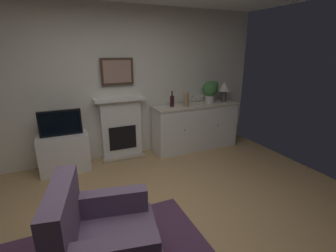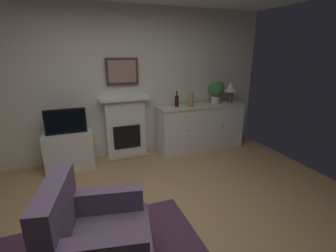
% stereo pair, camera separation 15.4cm
% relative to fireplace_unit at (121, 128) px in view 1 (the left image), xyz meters
% --- Properties ---
extents(ground_plane, '(5.73, 4.55, 0.10)m').
position_rel_fireplace_unit_xyz_m(ground_plane, '(-0.12, -2.12, -0.60)').
color(ground_plane, tan).
rests_on(ground_plane, ground).
extents(wall_rear, '(5.73, 0.06, 2.61)m').
position_rel_fireplace_unit_xyz_m(wall_rear, '(-0.12, 0.13, 0.76)').
color(wall_rear, silver).
rests_on(wall_rear, ground_plane).
extents(fireplace_unit, '(0.87, 0.30, 1.10)m').
position_rel_fireplace_unit_xyz_m(fireplace_unit, '(0.00, 0.00, 0.00)').
color(fireplace_unit, white).
rests_on(fireplace_unit, ground_plane).
extents(framed_picture, '(0.55, 0.04, 0.45)m').
position_rel_fireplace_unit_xyz_m(framed_picture, '(0.00, 0.05, 0.99)').
color(framed_picture, '#473323').
extents(sideboard_cabinet, '(1.70, 0.49, 0.88)m').
position_rel_fireplace_unit_xyz_m(sideboard_cabinet, '(1.43, -0.18, -0.11)').
color(sideboard_cabinet, white).
rests_on(sideboard_cabinet, ground_plane).
extents(table_lamp, '(0.26, 0.26, 0.40)m').
position_rel_fireplace_unit_xyz_m(table_lamp, '(2.07, -0.18, 0.61)').
color(table_lamp, '#4C4742').
rests_on(table_lamp, sideboard_cabinet).
extents(wine_bottle, '(0.08, 0.08, 0.29)m').
position_rel_fireplace_unit_xyz_m(wine_bottle, '(0.93, -0.15, 0.44)').
color(wine_bottle, '#331419').
rests_on(wine_bottle, sideboard_cabinet).
extents(wine_glass_left, '(0.07, 0.07, 0.16)m').
position_rel_fireplace_unit_xyz_m(wine_glass_left, '(1.35, -0.14, 0.46)').
color(wine_glass_left, silver).
rests_on(wine_glass_left, sideboard_cabinet).
extents(wine_glass_center, '(0.07, 0.07, 0.16)m').
position_rel_fireplace_unit_xyz_m(wine_glass_center, '(1.46, -0.20, 0.46)').
color(wine_glass_center, silver).
rests_on(wine_glass_center, sideboard_cabinet).
extents(wine_glass_right, '(0.07, 0.07, 0.16)m').
position_rel_fireplace_unit_xyz_m(wine_glass_right, '(1.57, -0.15, 0.46)').
color(wine_glass_right, silver).
rests_on(wine_glass_right, sideboard_cabinet).
extents(vase_decorative, '(0.11, 0.11, 0.28)m').
position_rel_fireplace_unit_xyz_m(vase_decorative, '(1.18, -0.23, 0.47)').
color(vase_decorative, '#9E7F5B').
rests_on(vase_decorative, sideboard_cabinet).
extents(tv_cabinet, '(0.75, 0.42, 0.61)m').
position_rel_fireplace_unit_xyz_m(tv_cabinet, '(-0.97, -0.16, -0.24)').
color(tv_cabinet, white).
rests_on(tv_cabinet, ground_plane).
extents(tv_set, '(0.62, 0.07, 0.40)m').
position_rel_fireplace_unit_xyz_m(tv_set, '(-0.98, -0.19, 0.26)').
color(tv_set, black).
rests_on(tv_set, tv_cabinet).
extents(potted_plant_small, '(0.30, 0.30, 0.43)m').
position_rel_fireplace_unit_xyz_m(potted_plant_small, '(1.78, -0.13, 0.59)').
color(potted_plant_small, beige).
rests_on(potted_plant_small, sideboard_cabinet).
extents(armchair, '(0.94, 0.90, 0.92)m').
position_rel_fireplace_unit_xyz_m(armchair, '(-0.76, -2.42, -0.17)').
color(armchair, '#604C66').
rests_on(armchair, ground_plane).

